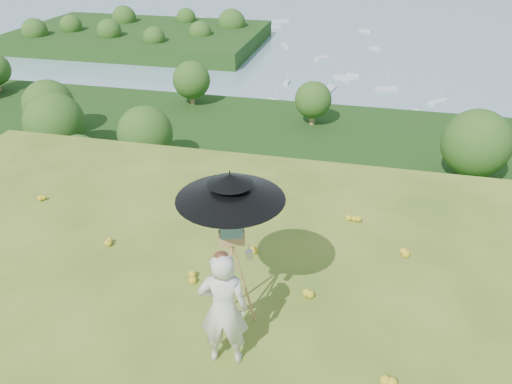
% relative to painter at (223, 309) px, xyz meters
% --- Properties ---
extents(forest_slope, '(140.00, 56.00, 22.00)m').
position_rel_painter_xyz_m(forest_slope, '(-0.86, 34.22, -29.84)').
color(forest_slope, '#1A3D10').
rests_on(forest_slope, bay_water).
extents(shoreline_tier, '(170.00, 28.00, 8.00)m').
position_rel_painter_xyz_m(shoreline_tier, '(-0.86, 74.22, -36.84)').
color(shoreline_tier, gray).
rests_on(shoreline_tier, bay_water).
extents(bay_water, '(700.00, 700.00, 0.00)m').
position_rel_painter_xyz_m(bay_water, '(-0.86, 239.22, -34.84)').
color(bay_water, '#7498A5').
rests_on(bay_water, ground).
extents(peninsula, '(90.00, 60.00, 12.00)m').
position_rel_painter_xyz_m(peninsula, '(-75.86, 154.22, -29.84)').
color(peninsula, '#1A3D10').
rests_on(peninsula, bay_water).
extents(slope_trees, '(110.00, 50.00, 6.00)m').
position_rel_painter_xyz_m(slope_trees, '(-0.86, 34.22, -15.84)').
color(slope_trees, '#244F17').
rests_on(slope_trees, forest_slope).
extents(harbor_town, '(110.00, 22.00, 5.00)m').
position_rel_painter_xyz_m(harbor_town, '(-0.86, 74.22, -30.34)').
color(harbor_town, beige).
rests_on(harbor_town, shoreline_tier).
extents(moored_boats, '(140.00, 140.00, 0.70)m').
position_rel_painter_xyz_m(moored_boats, '(-13.36, 160.22, -34.49)').
color(moored_boats, silver).
rests_on(moored_boats, bay_water).
extents(wildflowers, '(10.00, 10.50, 0.12)m').
position_rel_painter_xyz_m(wildflowers, '(-0.86, -0.53, -0.78)').
color(wildflowers, gold).
rests_on(wildflowers, ground).
extents(painter, '(0.68, 0.51, 1.69)m').
position_rel_painter_xyz_m(painter, '(0.00, 0.00, 0.00)').
color(painter, silver).
rests_on(painter, ground).
extents(field_easel, '(0.84, 0.84, 1.73)m').
position_rel_painter_xyz_m(field_easel, '(-0.05, 0.61, 0.02)').
color(field_easel, '#AC6D48').
rests_on(field_easel, ground).
extents(sun_umbrella, '(1.65, 1.65, 1.00)m').
position_rel_painter_xyz_m(sun_umbrella, '(-0.06, 0.64, 1.08)').
color(sun_umbrella, black).
rests_on(sun_umbrella, field_easel).
extents(painter_cap, '(0.26, 0.29, 0.10)m').
position_rel_painter_xyz_m(painter_cap, '(0.00, 0.00, 0.80)').
color(painter_cap, '#BD686E').
rests_on(painter_cap, painter).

